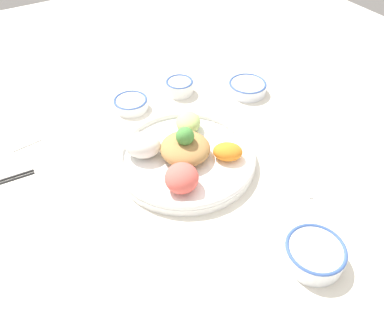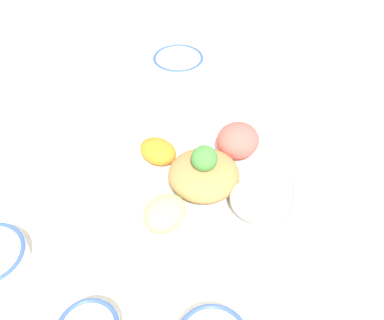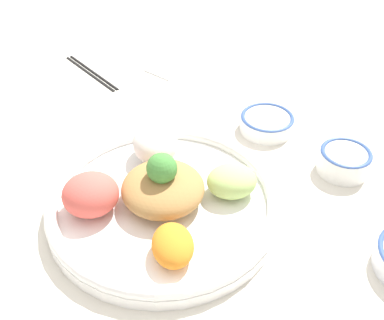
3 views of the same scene
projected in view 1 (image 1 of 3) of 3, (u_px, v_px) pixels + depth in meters
ground_plane at (168, 160)px, 0.95m from camera, size 2.40×2.40×0.00m
salad_platter at (184, 154)px, 0.93m from camera, size 0.35×0.35×0.11m
sauce_bowl_red at (180, 86)px, 1.16m from camera, size 0.08×0.08×0.04m
rice_bowl_blue at (247, 87)px, 1.16m from camera, size 0.12×0.12×0.04m
sauce_bowl_dark at (314, 253)px, 0.73m from camera, size 0.12×0.12×0.04m
rice_bowl_plain at (131, 103)px, 1.10m from camera, size 0.10×0.10×0.03m
serving_spoon_main at (39, 139)px, 1.01m from camera, size 0.04×0.12×0.01m
serving_spoon_extra at (298, 170)px, 0.92m from camera, size 0.14×0.08×0.01m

